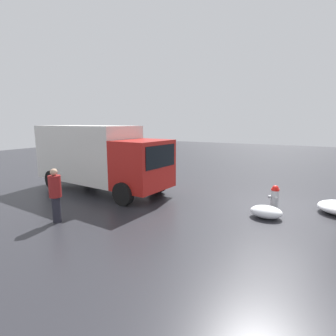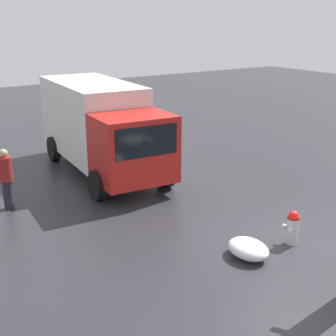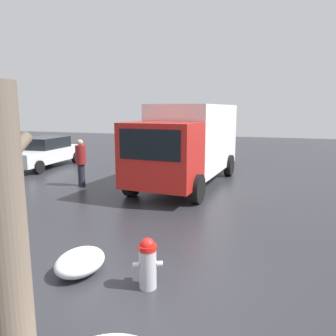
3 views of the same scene
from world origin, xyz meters
name	(u,v)px [view 1 (image 1 of 3)]	position (x,y,z in m)	size (l,w,h in m)	color
ground_plane	(274,207)	(0.00, 0.00, 0.00)	(60.00, 60.00, 0.00)	#28282D
fire_hydrant	(275,196)	(0.00, 0.00, 0.43)	(0.39, 0.47, 0.84)	#B7B7BC
delivery_truck	(99,156)	(7.56, 1.25, 1.64)	(6.93, 2.96, 3.00)	red
pedestrian	(55,193)	(5.88, 4.96, 0.95)	(0.38, 0.38, 1.74)	#23232D
snow_pile_by_hydrant	(266,212)	(0.09, 1.31, 0.20)	(1.03, 0.78, 0.40)	white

